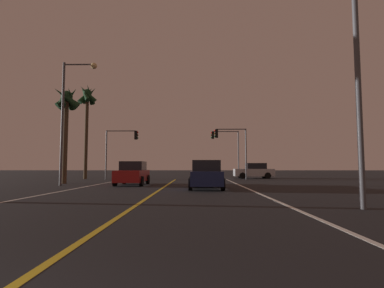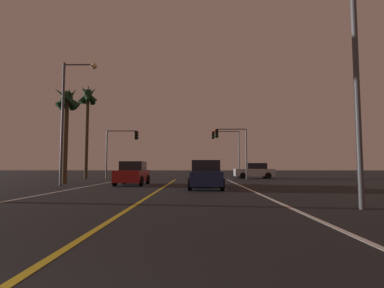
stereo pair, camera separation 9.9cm
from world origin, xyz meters
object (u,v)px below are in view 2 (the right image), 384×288
at_px(street_lamp_left_mid, 70,107).
at_px(traffic_light_far_right, 226,143).
at_px(car_crossing_side, 255,171).
at_px(palm_tree_left_far, 88,104).
at_px(traffic_light_near_right, 231,141).
at_px(street_lamp_right_near, 343,38).
at_px(traffic_light_near_left, 123,143).
at_px(car_lead_same_lane, 205,175).
at_px(palm_tree_left_mid, 67,106).
at_px(car_oncoming, 133,174).

bearing_deg(street_lamp_left_mid, traffic_light_far_right, 51.89).
bearing_deg(car_crossing_side, palm_tree_left_far, 5.11).
height_order(traffic_light_near_right, street_lamp_right_near, street_lamp_right_near).
xyz_separation_m(traffic_light_near_right, street_lamp_left_mid, (-12.49, -10.44, 1.56)).
bearing_deg(car_crossing_side, street_lamp_right_near, 86.14).
bearing_deg(street_lamp_right_near, car_crossing_side, -93.86).
relative_size(traffic_light_near_left, street_lamp_right_near, 0.57).
relative_size(car_crossing_side, car_lead_same_lane, 1.00).
distance_m(traffic_light_far_right, palm_tree_left_far, 16.57).
bearing_deg(traffic_light_near_right, traffic_light_near_left, 0.00).
relative_size(car_crossing_side, street_lamp_right_near, 0.48).
xyz_separation_m(car_lead_same_lane, palm_tree_left_mid, (-10.83, 5.23, 5.31)).
bearing_deg(palm_tree_left_mid, traffic_light_near_left, 72.40).
bearing_deg(palm_tree_left_far, street_lamp_right_near, -53.27).
height_order(street_lamp_right_near, street_lamp_left_mid, street_lamp_right_near).
height_order(traffic_light_near_right, traffic_light_near_left, traffic_light_near_right).
bearing_deg(traffic_light_near_right, car_lead_same_lane, 77.05).
height_order(car_oncoming, traffic_light_near_left, traffic_light_near_left).
bearing_deg(street_lamp_left_mid, traffic_light_near_left, 83.72).
distance_m(car_lead_same_lane, palm_tree_left_far, 19.81).
bearing_deg(traffic_light_far_right, car_oncoming, 61.39).
bearing_deg(traffic_light_far_right, traffic_light_near_left, 25.85).
relative_size(car_crossing_side, palm_tree_left_mid, 0.56).
bearing_deg(car_lead_same_lane, palm_tree_left_mid, 64.23).
bearing_deg(palm_tree_left_mid, car_oncoming, -15.66).
bearing_deg(car_crossing_side, car_oncoming, 46.72).
bearing_deg(street_lamp_right_near, traffic_light_far_right, -87.42).
xyz_separation_m(traffic_light_near_right, palm_tree_left_mid, (-13.86, -7.94, 2.20)).
bearing_deg(traffic_light_near_right, street_lamp_right_near, 93.27).
bearing_deg(car_crossing_side, traffic_light_near_left, 8.75).
bearing_deg(car_crossing_side, traffic_light_far_right, -49.51).
relative_size(car_crossing_side, traffic_light_near_right, 0.82).
relative_size(car_lead_same_lane, palm_tree_left_far, 0.42).
xyz_separation_m(car_oncoming, traffic_light_far_right, (8.20, 15.03, 3.39)).
height_order(traffic_light_near_right, palm_tree_left_mid, palm_tree_left_mid).
height_order(traffic_light_near_left, street_lamp_left_mid, street_lamp_left_mid).
relative_size(traffic_light_near_left, palm_tree_left_mid, 0.66).
distance_m(traffic_light_near_left, palm_tree_left_mid, 8.64).
bearing_deg(street_lamp_left_mid, palm_tree_left_mid, 118.74).
xyz_separation_m(car_lead_same_lane, street_lamp_right_near, (4.26, -8.47, 4.72)).
bearing_deg(palm_tree_left_far, traffic_light_far_right, 17.85).
xyz_separation_m(traffic_light_near_left, street_lamp_right_near, (12.57, -21.64, 1.71)).
distance_m(traffic_light_far_right, street_lamp_left_mid, 20.30).
distance_m(traffic_light_near_right, palm_tree_left_mid, 16.12).
bearing_deg(traffic_light_near_right, traffic_light_far_right, -90.14).
bearing_deg(palm_tree_left_mid, car_lead_same_lane, -25.77).
bearing_deg(traffic_light_near_right, car_oncoming, 49.34).
distance_m(car_crossing_side, traffic_light_far_right, 5.52).
relative_size(traffic_light_near_right, palm_tree_left_far, 0.52).
relative_size(street_lamp_left_mid, palm_tree_left_far, 0.86).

